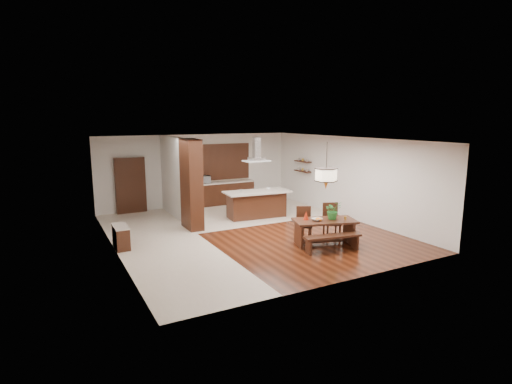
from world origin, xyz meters
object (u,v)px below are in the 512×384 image
hallway_console (121,237)px  dining_chair_right (332,221)px  dining_table (324,226)px  dining_bench (332,243)px  fruit_bowl (317,219)px  range_hood (257,149)px  dining_chair_left (304,224)px  pendant_lantern (326,166)px  island_cup (268,189)px  foliage_plant (333,210)px  microwave (204,179)px  kitchen_island (257,204)px

hallway_console → dining_chair_right: 6.05m
dining_table → dining_bench: dining_table is taller
dining_table → fruit_bowl: size_ratio=6.60×
dining_table → range_hood: size_ratio=2.11×
dining_table → dining_chair_left: bearing=111.9°
dining_chair_left → fruit_bowl: dining_chair_left is taller
dining_chair_left → dining_chair_right: dining_chair_right is taller
pendant_lantern → dining_chair_right: bearing=33.3°
dining_chair_left → island_cup: size_ratio=7.61×
dining_chair_right → fruit_bowl: dining_chair_right is taller
dining_chair_left → foliage_plant: 0.97m
dining_chair_right → island_cup: size_ratio=8.18×
dining_chair_right → microwave: bearing=127.0°
dining_table → fruit_bowl: (-0.26, 0.02, 0.23)m
island_cup → dining_table: bearing=-93.9°
dining_chair_right → island_cup: island_cup is taller
pendant_lantern → foliage_plant: pendant_lantern is taller
fruit_bowl → range_hood: bearing=88.9°
island_cup → dining_bench: bearing=-95.9°
hallway_console → dining_chair_right: bearing=-19.4°
range_hood → microwave: 3.17m
dining_bench → dining_table: bearing=72.6°
dining_chair_left → pendant_lantern: bearing=-40.1°
foliage_plant → microwave: bearing=102.3°
hallway_console → dining_chair_right: size_ratio=0.84×
dining_table → foliage_plant: size_ratio=3.69×
kitchen_island → island_cup: bearing=-6.0°
pendant_lantern → kitchen_island: pendant_lantern is taller
kitchen_island → fruit_bowl: bearing=-86.0°
hallway_console → range_hood: size_ratio=0.98×
dining_chair_left → kitchen_island: bearing=116.8°
dining_table → dining_chair_right: 0.68m
hallway_console → kitchen_island: 5.13m
dining_bench → foliage_plant: foliage_plant is taller
dining_chair_right → pendant_lantern: 1.85m
microwave → dining_table: bearing=-63.4°
hallway_console → range_hood: (4.95, 1.32, 2.15)m
dining_chair_left → fruit_bowl: (-0.01, -0.61, 0.27)m
fruit_bowl → kitchen_island: bearing=88.9°
dining_bench → dining_chair_left: bearing=93.2°
dining_bench → dining_chair_right: dining_chair_right is taller
dining_table → island_cup: 3.66m
dining_table → foliage_plant: (0.24, -0.05, 0.45)m
pendant_lantern → range_hood: (-0.19, 3.70, 0.22)m
fruit_bowl → dining_table: bearing=-4.7°
dining_bench → island_cup: bearing=84.1°
dining_chair_left → kitchen_island: size_ratio=0.40×
kitchen_island → dining_table: bearing=-81.9°
range_hood → foliage_plant: bearing=-83.5°
dining_chair_right → fruit_bowl: (-0.83, -0.35, 0.23)m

